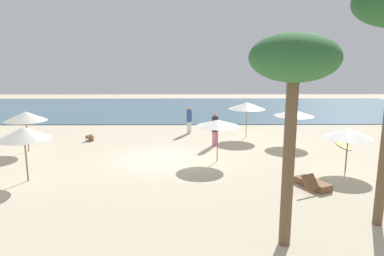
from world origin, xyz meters
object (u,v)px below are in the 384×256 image
object	(u,v)px
lounger_2	(312,184)
person_1	(189,120)
umbrella_5	(24,133)
umbrella_1	(26,116)
surfboard	(343,146)
umbrella_3	(247,106)
palm_1	(294,65)
umbrella_0	(348,133)
umbrella_4	(218,123)
dog	(91,137)
lounger_0	(25,136)
person_0	(215,129)
umbrella_2	(294,113)

from	to	relation	value
lounger_2	person_1	size ratio (longest dim) A/B	0.99
umbrella_5	person_1	xyz separation A→B (m)	(6.67, 9.19, -1.11)
umbrella_1	person_1	size ratio (longest dim) A/B	1.22
surfboard	umbrella_3	bearing A→B (deg)	156.41
umbrella_5	palm_1	world-z (taller)	palm_1
umbrella_0	umbrella_5	bearing A→B (deg)	-174.87
umbrella_3	lounger_2	world-z (taller)	umbrella_3
person_1	umbrella_0	bearing A→B (deg)	-48.57
umbrella_1	umbrella_3	size ratio (longest dim) A/B	0.96
palm_1	umbrella_0	bearing A→B (deg)	55.43
person_1	palm_1	bearing A→B (deg)	-79.65
umbrella_0	umbrella_4	bearing A→B (deg)	164.42
umbrella_4	dog	world-z (taller)	umbrella_4
umbrella_4	lounger_0	bearing A→B (deg)	157.28
palm_1	lounger_2	bearing A→B (deg)	62.75
lounger_0	palm_1	bearing A→B (deg)	-45.05
umbrella_1	lounger_2	xyz separation A→B (m)	(13.48, -5.50, -1.76)
person_0	person_1	world-z (taller)	person_0
umbrella_3	lounger_2	bearing A→B (deg)	-81.94
dog	umbrella_0	bearing A→B (deg)	-24.63
person_1	lounger_0	bearing A→B (deg)	-171.25
lounger_0	lounger_2	bearing A→B (deg)	-29.59
umbrella_4	dog	distance (m)	8.74
person_0	umbrella_5	bearing A→B (deg)	-143.87
umbrella_0	umbrella_1	bearing A→B (deg)	167.75
lounger_2	person_0	size ratio (longest dim) A/B	0.93
umbrella_2	palm_1	world-z (taller)	palm_1
lounger_0	person_1	distance (m)	10.29
umbrella_4	palm_1	bearing A→B (deg)	-81.10
person_1	surfboard	bearing A→B (deg)	-21.88
umbrella_0	umbrella_4	world-z (taller)	umbrella_4
umbrella_5	lounger_2	size ratio (longest dim) A/B	1.29
person_1	umbrella_1	bearing A→B (deg)	-152.21
umbrella_1	umbrella_4	world-z (taller)	umbrella_1
umbrella_1	umbrella_3	xyz separation A→B (m)	(12.23, 3.30, 0.08)
umbrella_1	umbrella_5	distance (m)	5.04
umbrella_5	surfboard	distance (m)	16.59
umbrella_5	lounger_2	world-z (taller)	umbrella_5
umbrella_4	person_1	bearing A→B (deg)	102.13
umbrella_0	lounger_0	size ratio (longest dim) A/B	1.20
umbrella_5	dog	world-z (taller)	umbrella_5
umbrella_0	umbrella_1	distance (m)	16.04
umbrella_5	person_0	world-z (taller)	umbrella_5
umbrella_0	dog	xyz separation A→B (m)	(-13.02, 5.97, -1.54)
dog	lounger_0	bearing A→B (deg)	174.08
person_1	dog	world-z (taller)	person_1
umbrella_1	umbrella_4	bearing A→B (deg)	-10.33
umbrella_5	person_0	xyz separation A→B (m)	(8.15, 5.95, -1.06)
umbrella_3	umbrella_4	distance (m)	5.59
person_0	lounger_0	bearing A→B (deg)	171.76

